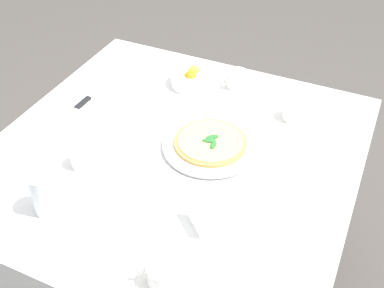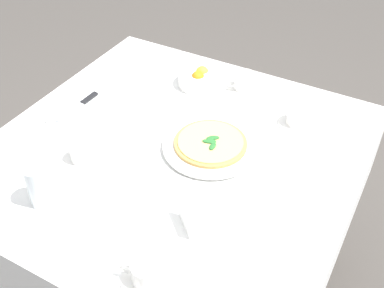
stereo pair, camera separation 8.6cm
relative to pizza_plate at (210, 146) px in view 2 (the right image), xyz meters
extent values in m
plane|color=#4C4742|center=(0.06, -0.10, -0.77)|extent=(8.00, 8.00, 0.00)
cube|color=white|center=(0.06, -0.10, -0.02)|extent=(1.12, 1.12, 0.02)
cube|color=white|center=(0.06, -0.65, -0.17)|extent=(1.12, 0.01, 0.28)
cube|color=white|center=(0.06, 0.45, -0.17)|extent=(1.12, 0.01, 0.28)
cube|color=white|center=(-0.50, -0.10, -0.17)|extent=(0.01, 1.12, 0.28)
cylinder|color=brown|center=(-0.41, -0.57, -0.40)|extent=(0.06, 0.06, 0.73)
cylinder|color=brown|center=(-0.41, 0.36, -0.40)|extent=(0.06, 0.06, 0.73)
cylinder|color=white|center=(0.00, 0.00, -0.01)|extent=(0.18, 0.18, 0.01)
cylinder|color=white|center=(0.00, 0.00, 0.00)|extent=(0.30, 0.30, 0.01)
cylinder|color=tan|center=(0.00, 0.00, 0.01)|extent=(0.23, 0.23, 0.01)
cylinder|color=#EFD17A|center=(0.00, 0.00, 0.02)|extent=(0.21, 0.21, 0.00)
ellipsoid|color=#2D7533|center=(0.00, 0.00, 0.02)|extent=(0.03, 0.04, 0.01)
ellipsoid|color=#2D7533|center=(-0.02, 0.00, 0.02)|extent=(0.03, 0.04, 0.01)
ellipsoid|color=#2D7533|center=(0.01, 0.00, 0.02)|extent=(0.03, 0.04, 0.01)
ellipsoid|color=#2D7533|center=(0.00, 0.00, 0.02)|extent=(0.04, 0.04, 0.01)
ellipsoid|color=#2D7533|center=(0.00, 0.00, 0.02)|extent=(0.02, 0.04, 0.01)
ellipsoid|color=#2D7533|center=(0.02, 0.02, 0.02)|extent=(0.04, 0.02, 0.01)
cylinder|color=white|center=(0.24, -0.32, -0.01)|extent=(0.13, 0.13, 0.01)
cylinder|color=white|center=(0.24, -0.32, 0.02)|extent=(0.08, 0.08, 0.06)
torus|color=white|center=(0.21, -0.36, 0.03)|extent=(0.03, 0.03, 0.03)
cylinder|color=black|center=(0.24, -0.32, 0.05)|extent=(0.07, 0.07, 0.00)
cylinder|color=white|center=(-0.25, 0.20, -0.01)|extent=(0.13, 0.13, 0.01)
cylinder|color=white|center=(-0.25, 0.20, 0.02)|extent=(0.08, 0.08, 0.05)
torus|color=white|center=(-0.30, 0.17, 0.02)|extent=(0.03, 0.02, 0.03)
cylinder|color=black|center=(-0.25, 0.20, 0.04)|extent=(0.07, 0.07, 0.00)
cylinder|color=white|center=(0.50, 0.09, -0.01)|extent=(0.13, 0.13, 0.01)
cylinder|color=white|center=(0.50, 0.09, 0.02)|extent=(0.08, 0.08, 0.06)
torus|color=white|center=(0.52, 0.04, 0.03)|extent=(0.02, 0.04, 0.03)
cylinder|color=black|center=(0.50, 0.09, 0.05)|extent=(0.07, 0.07, 0.00)
cylinder|color=white|center=(-0.36, -0.05, -0.01)|extent=(0.13, 0.13, 0.01)
cylinder|color=white|center=(-0.36, -0.05, 0.03)|extent=(0.08, 0.08, 0.06)
torus|color=white|center=(-0.32, -0.08, 0.03)|extent=(0.03, 0.03, 0.03)
cylinder|color=black|center=(-0.36, -0.05, 0.05)|extent=(0.07, 0.07, 0.00)
cylinder|color=white|center=(0.43, -0.30, 0.05)|extent=(0.07, 0.07, 0.13)
cylinder|color=silver|center=(0.43, -0.30, 0.04)|extent=(0.06, 0.06, 0.10)
cube|color=white|center=(0.04, -0.49, 0.00)|extent=(0.23, 0.14, 0.02)
cube|color=silver|center=(0.09, -0.49, 0.01)|extent=(0.12, 0.02, 0.01)
cube|color=black|center=(-0.01, -0.49, 0.01)|extent=(0.08, 0.02, 0.01)
cylinder|color=white|center=(-0.31, -0.21, 0.01)|extent=(0.15, 0.15, 0.04)
sphere|color=orange|center=(-0.30, -0.21, 0.03)|extent=(0.05, 0.05, 0.05)
sphere|color=yellow|center=(-0.34, -0.21, 0.03)|extent=(0.05, 0.05, 0.05)
cube|color=white|center=(0.32, 0.09, 0.02)|extent=(0.06, 0.07, 0.06)
camera|label=1|loc=(1.05, 0.42, 0.96)|focal=44.00mm
camera|label=2|loc=(1.02, 0.50, 0.96)|focal=44.00mm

